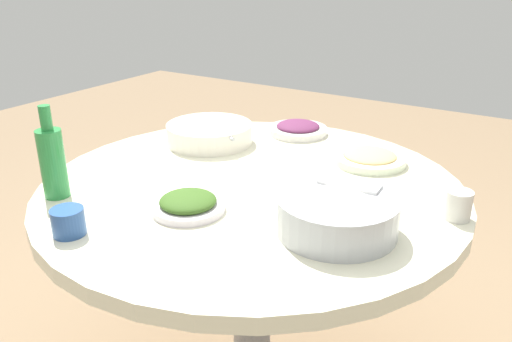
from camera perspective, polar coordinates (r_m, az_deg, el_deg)
The scene contains 9 objects.
round_dining_table at distance 1.54m, azimuth -0.49°, elevation -4.74°, with size 1.22×1.22×0.77m.
rice_bowl at distance 1.23m, azimuth 8.92°, elevation -4.68°, with size 0.29×0.29×0.10m.
soup_bowl at distance 1.82m, azimuth -5.16°, elevation 4.08°, with size 0.30×0.30×0.07m.
dish_noodles at distance 1.68m, azimuth 12.42°, elevation 1.43°, with size 0.23×0.23×0.04m.
dish_greens at distance 1.34m, azimuth -7.49°, elevation -3.61°, with size 0.19×0.19×0.05m.
dish_eggplant at distance 1.92m, azimuth 4.65°, elevation 4.68°, with size 0.21×0.21×0.05m.
green_bottle at distance 1.48m, azimuth -21.54°, elevation 1.04°, with size 0.07×0.07×0.25m.
tea_cup_near at distance 1.29m, azimuth -20.00°, elevation -5.28°, with size 0.08×0.08×0.07m, color #2A4F8F.
tea_cup_far at distance 1.37m, azimuth 21.41°, elevation -3.52°, with size 0.07×0.07×0.07m, color silver.
Camera 1 is at (-1.15, -0.74, 1.37)m, focal length 36.25 mm.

